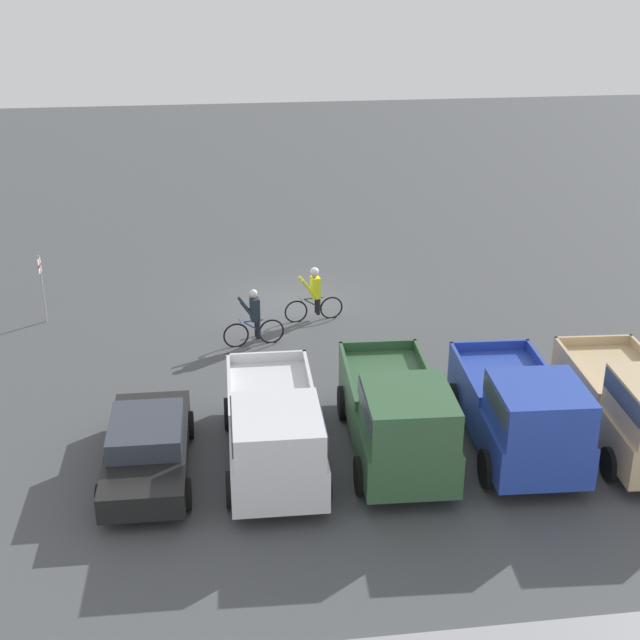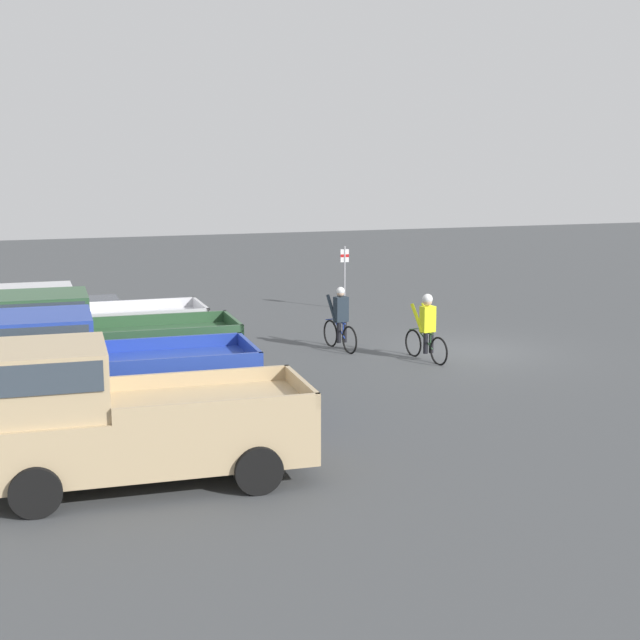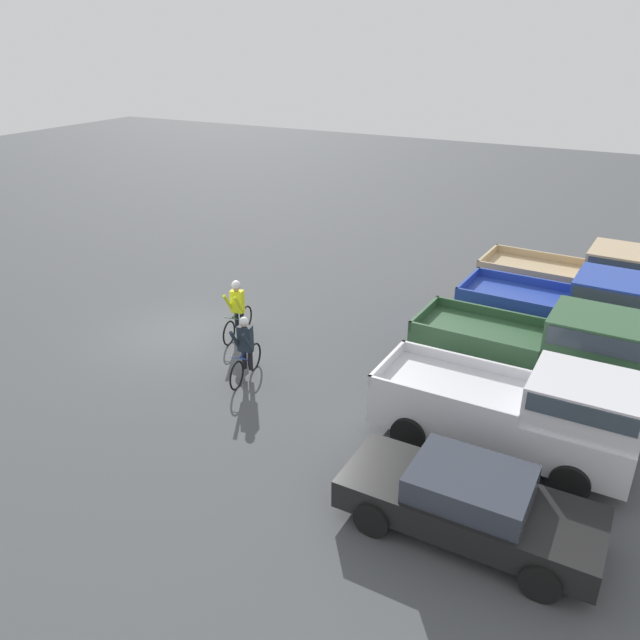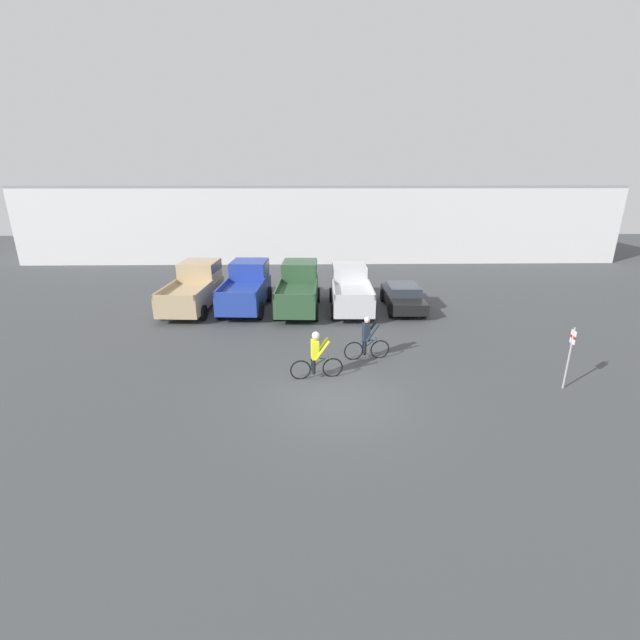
{
  "view_description": "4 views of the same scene",
  "coord_description": "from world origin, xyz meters",
  "px_view_note": "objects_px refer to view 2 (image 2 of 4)",
  "views": [
    {
      "loc": [
        2.58,
        27.16,
        10.91
      ],
      "look_at": [
        -0.44,
        4.43,
        1.2
      ],
      "focal_mm": 50.0,
      "sensor_mm": 36.0,
      "label": 1
    },
    {
      "loc": [
        -20.92,
        11.79,
        5.12
      ],
      "look_at": [
        -0.44,
        4.43,
        1.2
      ],
      "focal_mm": 50.0,
      "sensor_mm": 36.0,
      "label": 2
    },
    {
      "loc": [
        12.98,
        11.54,
        8.19
      ],
      "look_at": [
        -0.44,
        4.43,
        1.2
      ],
      "focal_mm": 35.0,
      "sensor_mm": 36.0,
      "label": 3
    },
    {
      "loc": [
        -0.82,
        -12.15,
        6.83
      ],
      "look_at": [
        -0.44,
        4.43,
        1.2
      ],
      "focal_mm": 24.0,
      "sensor_mm": 36.0,
      "label": 4
    }
  ],
  "objects_px": {
    "pickup_truck_0": "(107,414)",
    "cyclist_0": "(340,319)",
    "pickup_truck_2": "(91,344)",
    "sedan_0": "(82,323)",
    "pickup_truck_1": "(95,372)",
    "fire_lane_sign": "(345,271)",
    "pickup_truck_3": "(77,326)",
    "cyclist_1": "(427,326)"
  },
  "relations": [
    {
      "from": "pickup_truck_0",
      "to": "cyclist_0",
      "type": "xyz_separation_m",
      "value": [
        8.38,
        -7.16,
        -0.33
      ]
    },
    {
      "from": "pickup_truck_2",
      "to": "sedan_0",
      "type": "xyz_separation_m",
      "value": [
        5.58,
        -0.27,
        -0.52
      ]
    },
    {
      "from": "sedan_0",
      "to": "pickup_truck_2",
      "type": "bearing_deg",
      "value": 177.21
    },
    {
      "from": "pickup_truck_1",
      "to": "fire_lane_sign",
      "type": "xyz_separation_m",
      "value": [
        11.95,
        -9.68,
        0.11
      ]
    },
    {
      "from": "pickup_truck_1",
      "to": "fire_lane_sign",
      "type": "distance_m",
      "value": 15.38
    },
    {
      "from": "cyclist_0",
      "to": "pickup_truck_0",
      "type": "bearing_deg",
      "value": 139.49
    },
    {
      "from": "pickup_truck_2",
      "to": "pickup_truck_3",
      "type": "height_order",
      "value": "pickup_truck_2"
    },
    {
      "from": "pickup_truck_1",
      "to": "sedan_0",
      "type": "height_order",
      "value": "pickup_truck_1"
    },
    {
      "from": "pickup_truck_2",
      "to": "fire_lane_sign",
      "type": "bearing_deg",
      "value": -46.02
    },
    {
      "from": "cyclist_0",
      "to": "pickup_truck_2",
      "type": "bearing_deg",
      "value": 112.12
    },
    {
      "from": "fire_lane_sign",
      "to": "cyclist_0",
      "type": "bearing_deg",
      "value": 157.73
    },
    {
      "from": "sedan_0",
      "to": "cyclist_0",
      "type": "distance_m",
      "value": 7.17
    },
    {
      "from": "pickup_truck_1",
      "to": "pickup_truck_3",
      "type": "height_order",
      "value": "pickup_truck_1"
    },
    {
      "from": "fire_lane_sign",
      "to": "cyclist_1",
      "type": "bearing_deg",
      "value": 173.3
    },
    {
      "from": "cyclist_0",
      "to": "fire_lane_sign",
      "type": "bearing_deg",
      "value": -22.27
    },
    {
      "from": "pickup_truck_3",
      "to": "sedan_0",
      "type": "relative_size",
      "value": 1.17
    },
    {
      "from": "cyclist_0",
      "to": "cyclist_1",
      "type": "relative_size",
      "value": 0.97
    },
    {
      "from": "pickup_truck_3",
      "to": "sedan_0",
      "type": "height_order",
      "value": "pickup_truck_3"
    },
    {
      "from": "pickup_truck_2",
      "to": "fire_lane_sign",
      "type": "relative_size",
      "value": 2.5
    },
    {
      "from": "pickup_truck_1",
      "to": "cyclist_0",
      "type": "relative_size",
      "value": 2.83
    },
    {
      "from": "pickup_truck_3",
      "to": "cyclist_0",
      "type": "height_order",
      "value": "pickup_truck_3"
    },
    {
      "from": "sedan_0",
      "to": "cyclist_1",
      "type": "height_order",
      "value": "cyclist_1"
    },
    {
      "from": "pickup_truck_0",
      "to": "cyclist_0",
      "type": "distance_m",
      "value": 11.03
    },
    {
      "from": "pickup_truck_1",
      "to": "fire_lane_sign",
      "type": "relative_size",
      "value": 2.36
    },
    {
      "from": "pickup_truck_3",
      "to": "cyclist_0",
      "type": "relative_size",
      "value": 2.95
    },
    {
      "from": "cyclist_1",
      "to": "sedan_0",
      "type": "bearing_deg",
      "value": 59.92
    },
    {
      "from": "pickup_truck_0",
      "to": "fire_lane_sign",
      "type": "height_order",
      "value": "pickup_truck_0"
    },
    {
      "from": "pickup_truck_1",
      "to": "cyclist_1",
      "type": "relative_size",
      "value": 2.74
    },
    {
      "from": "pickup_truck_1",
      "to": "pickup_truck_3",
      "type": "xyz_separation_m",
      "value": [
        5.59,
        -0.13,
        -0.12
      ]
    },
    {
      "from": "pickup_truck_3",
      "to": "fire_lane_sign",
      "type": "relative_size",
      "value": 2.46
    },
    {
      "from": "pickup_truck_0",
      "to": "fire_lane_sign",
      "type": "bearing_deg",
      "value": -33.52
    },
    {
      "from": "pickup_truck_3",
      "to": "cyclist_0",
      "type": "distance_m",
      "value": 6.95
    },
    {
      "from": "pickup_truck_3",
      "to": "sedan_0",
      "type": "bearing_deg",
      "value": -6.98
    },
    {
      "from": "pickup_truck_1",
      "to": "sedan_0",
      "type": "distance_m",
      "value": 8.41
    },
    {
      "from": "pickup_truck_2",
      "to": "cyclist_1",
      "type": "bearing_deg",
      "value": -84.55
    },
    {
      "from": "cyclist_0",
      "to": "pickup_truck_1",
      "type": "bearing_deg",
      "value": 128.31
    },
    {
      "from": "pickup_truck_1",
      "to": "pickup_truck_2",
      "type": "relative_size",
      "value": 0.94
    },
    {
      "from": "pickup_truck_1",
      "to": "cyclist_1",
      "type": "distance_m",
      "value": 9.43
    },
    {
      "from": "cyclist_0",
      "to": "cyclist_1",
      "type": "xyz_separation_m",
      "value": [
        -1.98,
        -1.62,
        0.04
      ]
    },
    {
      "from": "cyclist_1",
      "to": "fire_lane_sign",
      "type": "height_order",
      "value": "fire_lane_sign"
    },
    {
      "from": "pickup_truck_3",
      "to": "fire_lane_sign",
      "type": "bearing_deg",
      "value": -56.33
    },
    {
      "from": "pickup_truck_2",
      "to": "cyclist_1",
      "type": "relative_size",
      "value": 2.9
    }
  ]
}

